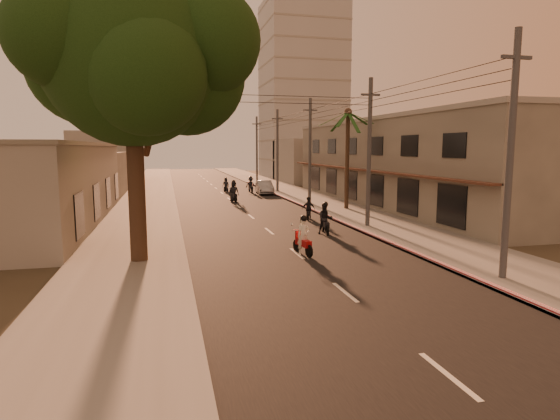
{
  "coord_description": "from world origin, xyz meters",
  "views": [
    {
      "loc": [
        -5.77,
        -18.38,
        4.89
      ],
      "look_at": [
        -0.03,
        5.19,
        1.64
      ],
      "focal_mm": 30.0,
      "sensor_mm": 36.0,
      "label": 1
    }
  ],
  "objects_px": {
    "palm_tree": "(348,118)",
    "scooter_far_a": "(234,192)",
    "scooter_far_b": "(251,185)",
    "scooter_far_c": "(226,185)",
    "scooter_red": "(303,237)",
    "parked_car": "(264,187)",
    "scooter_mid_b": "(308,209)",
    "broadleaf_tree": "(141,59)",
    "scooter_mid_a": "(325,219)"
  },
  "relations": [
    {
      "from": "scooter_far_b",
      "to": "scooter_far_a",
      "type": "bearing_deg",
      "value": -112.61
    },
    {
      "from": "broadleaf_tree",
      "to": "palm_tree",
      "type": "relative_size",
      "value": 1.48
    },
    {
      "from": "broadleaf_tree",
      "to": "scooter_mid_b",
      "type": "height_order",
      "value": "broadleaf_tree"
    },
    {
      "from": "palm_tree",
      "to": "scooter_far_c",
      "type": "xyz_separation_m",
      "value": [
        -7.35,
        17.59,
        -6.42
      ]
    },
    {
      "from": "scooter_mid_b",
      "to": "scooter_far_c",
      "type": "height_order",
      "value": "scooter_far_c"
    },
    {
      "from": "broadleaf_tree",
      "to": "scooter_mid_a",
      "type": "xyz_separation_m",
      "value": [
        9.54,
        4.35,
        -7.64
      ]
    },
    {
      "from": "scooter_far_a",
      "to": "parked_car",
      "type": "height_order",
      "value": "scooter_far_a"
    },
    {
      "from": "broadleaf_tree",
      "to": "scooter_red",
      "type": "distance_m",
      "value": 10.28
    },
    {
      "from": "scooter_red",
      "to": "scooter_far_c",
      "type": "relative_size",
      "value": 1.16
    },
    {
      "from": "scooter_far_b",
      "to": "parked_car",
      "type": "height_order",
      "value": "scooter_far_b"
    },
    {
      "from": "palm_tree",
      "to": "scooter_far_a",
      "type": "height_order",
      "value": "palm_tree"
    },
    {
      "from": "scooter_red",
      "to": "parked_car",
      "type": "relative_size",
      "value": 0.42
    },
    {
      "from": "parked_car",
      "to": "scooter_mid_a",
      "type": "bearing_deg",
      "value": -89.78
    },
    {
      "from": "scooter_far_a",
      "to": "scooter_far_c",
      "type": "relative_size",
      "value": 1.26
    },
    {
      "from": "palm_tree",
      "to": "scooter_mid_a",
      "type": "bearing_deg",
      "value": -118.09
    },
    {
      "from": "broadleaf_tree",
      "to": "scooter_far_a",
      "type": "xyz_separation_m",
      "value": [
        6.7,
        21.23,
        -7.58
      ]
    },
    {
      "from": "scooter_red",
      "to": "scooter_far_a",
      "type": "height_order",
      "value": "scooter_far_a"
    },
    {
      "from": "scooter_mid_b",
      "to": "scooter_far_b",
      "type": "relative_size",
      "value": 0.88
    },
    {
      "from": "scooter_red",
      "to": "scooter_far_b",
      "type": "bearing_deg",
      "value": 74.51
    },
    {
      "from": "palm_tree",
      "to": "parked_car",
      "type": "distance_m",
      "value": 15.7
    },
    {
      "from": "palm_tree",
      "to": "scooter_far_b",
      "type": "xyz_separation_m",
      "value": [
        -4.84,
        15.81,
        -6.33
      ]
    },
    {
      "from": "scooter_far_a",
      "to": "scooter_far_b",
      "type": "xyz_separation_m",
      "value": [
        3.07,
        8.44,
        -0.08
      ]
    },
    {
      "from": "scooter_far_b",
      "to": "scooter_far_c",
      "type": "height_order",
      "value": "scooter_far_b"
    },
    {
      "from": "palm_tree",
      "to": "broadleaf_tree",
      "type": "bearing_deg",
      "value": -136.52
    },
    {
      "from": "scooter_far_c",
      "to": "scooter_mid_a",
      "type": "bearing_deg",
      "value": -67.87
    },
    {
      "from": "broadleaf_tree",
      "to": "palm_tree",
      "type": "xyz_separation_m",
      "value": [
        14.61,
        13.86,
        -1.33
      ]
    },
    {
      "from": "palm_tree",
      "to": "scooter_far_b",
      "type": "distance_m",
      "value": 17.71
    },
    {
      "from": "scooter_far_a",
      "to": "parked_car",
      "type": "distance_m",
      "value": 7.68
    },
    {
      "from": "scooter_far_a",
      "to": "scooter_far_b",
      "type": "distance_m",
      "value": 8.98
    },
    {
      "from": "broadleaf_tree",
      "to": "scooter_mid_b",
      "type": "relative_size",
      "value": 7.56
    },
    {
      "from": "scooter_red",
      "to": "scooter_far_c",
      "type": "height_order",
      "value": "scooter_red"
    },
    {
      "from": "scooter_mid_a",
      "to": "scooter_far_a",
      "type": "distance_m",
      "value": 17.12
    },
    {
      "from": "scooter_mid_b",
      "to": "parked_car",
      "type": "distance_m",
      "value": 18.18
    },
    {
      "from": "broadleaf_tree",
      "to": "scooter_red",
      "type": "height_order",
      "value": "broadleaf_tree"
    },
    {
      "from": "scooter_mid_a",
      "to": "parked_car",
      "type": "relative_size",
      "value": 0.43
    },
    {
      "from": "palm_tree",
      "to": "scooter_mid_a",
      "type": "distance_m",
      "value": 12.49
    },
    {
      "from": "palm_tree",
      "to": "parked_car",
      "type": "height_order",
      "value": "palm_tree"
    },
    {
      "from": "scooter_red",
      "to": "scooter_far_b",
      "type": "xyz_separation_m",
      "value": [
        2.94,
        30.04,
        0.0
      ]
    },
    {
      "from": "scooter_red",
      "to": "scooter_mid_b",
      "type": "bearing_deg",
      "value": 61.67
    },
    {
      "from": "scooter_mid_b",
      "to": "scooter_far_c",
      "type": "distance_m",
      "value": 22.13
    },
    {
      "from": "scooter_mid_a",
      "to": "scooter_far_c",
      "type": "bearing_deg",
      "value": 102.82
    },
    {
      "from": "parked_car",
      "to": "scooter_red",
      "type": "bearing_deg",
      "value": -94.69
    },
    {
      "from": "broadleaf_tree",
      "to": "scooter_mid_b",
      "type": "xyz_separation_m",
      "value": [
        10.13,
        9.51,
        -7.75
      ]
    },
    {
      "from": "scooter_red",
      "to": "scooter_far_b",
      "type": "relative_size",
      "value": 1.02
    },
    {
      "from": "broadleaf_tree",
      "to": "scooter_far_b",
      "type": "relative_size",
      "value": 6.63
    },
    {
      "from": "broadleaf_tree",
      "to": "scooter_far_c",
      "type": "xyz_separation_m",
      "value": [
        7.26,
        31.45,
        -7.74
      ]
    },
    {
      "from": "palm_tree",
      "to": "scooter_far_b",
      "type": "height_order",
      "value": "palm_tree"
    },
    {
      "from": "scooter_mid_b",
      "to": "scooter_far_c",
      "type": "bearing_deg",
      "value": 115.52
    },
    {
      "from": "scooter_mid_a",
      "to": "broadleaf_tree",
      "type": "bearing_deg",
      "value": -147.47
    },
    {
      "from": "scooter_mid_b",
      "to": "parked_car",
      "type": "bearing_deg",
      "value": 105.77
    }
  ]
}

